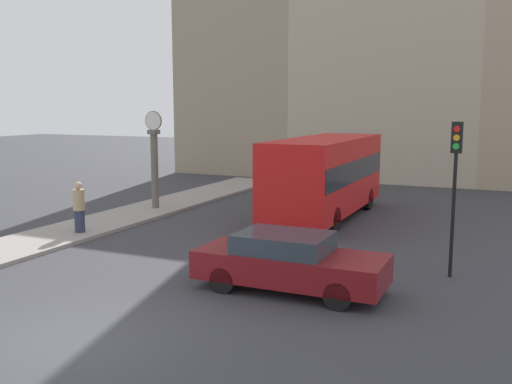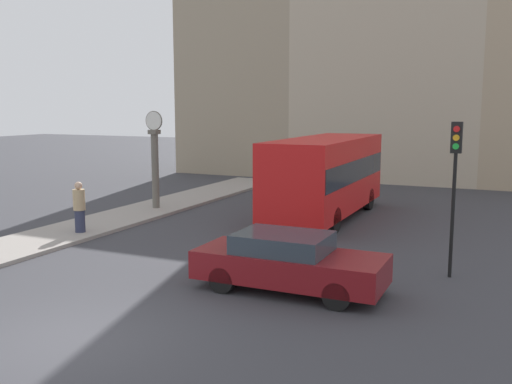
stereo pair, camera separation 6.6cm
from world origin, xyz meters
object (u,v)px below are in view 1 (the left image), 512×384
bus_distant (325,173)px  pedestrian_tan_coat (79,207)px  sedan_car (289,262)px  street_clock (154,160)px  traffic_light_far (455,167)px

bus_distant → pedestrian_tan_coat: (-6.47, -6.28, -0.78)m
sedan_car → pedestrian_tan_coat: (-8.37, 2.48, 0.26)m
street_clock → pedestrian_tan_coat: size_ratio=2.35×
bus_distant → sedan_car: bearing=-77.8°
traffic_light_far → street_clock: size_ratio=0.98×
sedan_car → bus_distant: bus_distant is taller
traffic_light_far → pedestrian_tan_coat: 11.82m
bus_distant → street_clock: street_clock is taller
bus_distant → traffic_light_far: bearing=-49.4°
sedan_car → traffic_light_far: traffic_light_far is taller
sedan_car → street_clock: (-8.72, 7.39, 1.39)m
pedestrian_tan_coat → sedan_car: bearing=-16.5°
bus_distant → street_clock: size_ratio=2.02×
pedestrian_tan_coat → street_clock: bearing=94.1°
sedan_car → traffic_light_far: 4.74m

